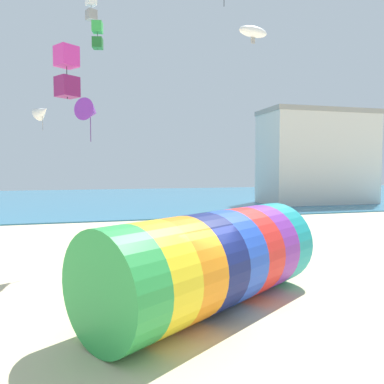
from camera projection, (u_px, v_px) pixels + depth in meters
ground_plane at (189, 319)px, 9.97m from camera, size 120.00×120.00×0.00m
sea at (113, 199)px, 47.28m from camera, size 120.00×40.00×0.10m
giant_inflatable_tube at (210, 260)px, 10.69m from camera, size 7.87×6.48×2.76m
kite_handler at (279, 248)px, 14.64m from camera, size 0.32×0.41×1.74m
kite_purple_delta at (90, 111)px, 15.73m from camera, size 1.33×1.34×1.77m
kite_white_parafoil at (253, 32)px, 13.67m from camera, size 1.30×0.73×0.63m
kite_white_delta at (42, 112)px, 20.12m from camera, size 1.23×1.22×1.52m
kite_green_box at (97, 35)px, 20.92m from camera, size 0.64×0.64×1.56m
kite_white_box at (91, 8)px, 23.25m from camera, size 0.75×0.75×1.61m
kite_magenta_box at (67, 72)px, 11.99m from camera, size 0.84×0.84×1.71m
promenade_building at (317, 157)px, 41.06m from camera, size 12.35×5.77×10.20m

